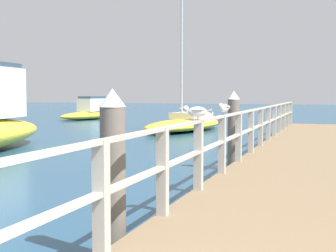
{
  "coord_description": "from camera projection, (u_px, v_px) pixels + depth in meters",
  "views": [
    {
      "loc": [
        0.55,
        -1.33,
        1.85
      ],
      "look_at": [
        -3.67,
        10.87,
        0.97
      ],
      "focal_mm": 51.74,
      "sensor_mm": 36.0,
      "label": 1
    }
  ],
  "objects": [
    {
      "name": "dock_piling_far",
      "position": [
        233.0,
        130.0,
        11.51
      ],
      "size": [
        0.29,
        0.29,
        1.9
      ],
      "color": "#6B6056",
      "rests_on": "ground_plane"
    },
    {
      "name": "boat_4",
      "position": [
        185.0,
        123.0,
        23.73
      ],
      "size": [
        3.42,
        6.99,
        7.71
      ],
      "rotation": [
        0.0,
        0.0,
        2.99
      ],
      "color": "gold",
      "rests_on": "ground_plane"
    },
    {
      "name": "dock_piling_near",
      "position": [
        113.0,
        175.0,
        5.27
      ],
      "size": [
        0.29,
        0.29,
        1.9
      ],
      "color": "#6B6056",
      "rests_on": "ground_plane"
    },
    {
      "name": "seagull_foreground",
      "position": [
        197.0,
        111.0,
        7.04
      ],
      "size": [
        0.45,
        0.26,
        0.21
      ],
      "rotation": [
        0.0,
        0.0,
        2.04
      ],
      "color": "white",
      "rests_on": "pier_railing"
    },
    {
      "name": "boat_5",
      "position": [
        90.0,
        112.0,
        34.08
      ],
      "size": [
        2.71,
        5.81,
        1.62
      ],
      "rotation": [
        0.0,
        0.0,
        -0.16
      ],
      "color": "gold",
      "rests_on": "ground_plane"
    },
    {
      "name": "pier_deck",
      "position": [
        310.0,
        160.0,
        11.96
      ],
      "size": [
        2.85,
        22.08,
        0.41
      ],
      "primitive_type": "cube",
      "color": "#846B4C",
      "rests_on": "ground_plane"
    },
    {
      "name": "pier_railing",
      "position": [
        256.0,
        124.0,
        12.34
      ],
      "size": [
        0.12,
        20.6,
        1.04
      ],
      "color": "#B2ADA3",
      "rests_on": "pier_deck"
    },
    {
      "name": "seagull_background",
      "position": [
        224.0,
        108.0,
        8.75
      ],
      "size": [
        0.21,
        0.48,
        0.21
      ],
      "rotation": [
        0.0,
        0.0,
        2.98
      ],
      "color": "white",
      "rests_on": "pier_railing"
    }
  ]
}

